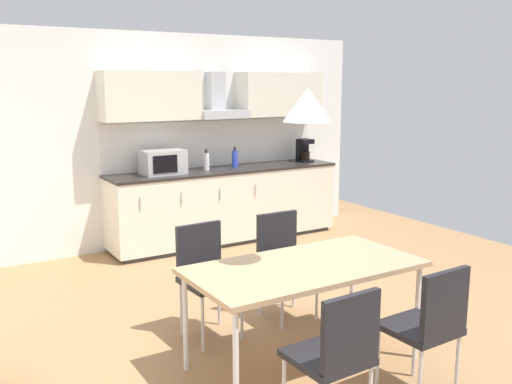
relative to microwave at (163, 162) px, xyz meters
name	(u,v)px	position (x,y,z in m)	size (l,w,h in m)	color
ground_plane	(276,341)	(-0.20, -2.67, -1.06)	(7.70, 8.94, 0.02)	#9E754C
wall_back	(134,142)	(-0.20, 0.36, 0.21)	(6.16, 0.10, 2.52)	white
kitchen_counter	(226,205)	(0.81, 0.00, -0.59)	(2.93, 0.64, 0.91)	#333333
backsplash_tile	(214,143)	(0.81, 0.30, 0.15)	(2.91, 0.02, 0.57)	silver
upper_wall_cabinets	(219,96)	(0.81, 0.14, 0.74)	(2.91, 0.40, 0.56)	silver
microwave	(163,162)	(0.00, 0.00, 0.00)	(0.48, 0.35, 0.28)	#ADADB2
coffee_maker	(304,150)	(2.02, 0.03, 0.01)	(0.18, 0.19, 0.30)	black
bottle_blue	(235,159)	(0.97, 0.05, -0.03)	(0.08, 0.08, 0.25)	blue
bottle_white	(206,161)	(0.56, 0.01, -0.03)	(0.07, 0.07, 0.25)	white
dining_table	(305,271)	(-0.25, -3.08, -0.37)	(1.60, 0.82, 0.72)	tan
chair_far_left	(205,269)	(-0.61, -2.29, -0.51)	(0.42, 0.42, 0.87)	black
chair_near_right	(430,320)	(0.12, -3.87, -0.51)	(0.41, 0.41, 0.87)	black
chair_far_right	(283,254)	(0.11, -2.29, -0.51)	(0.40, 0.40, 0.87)	black
chair_near_left	(338,349)	(-0.60, -3.87, -0.51)	(0.41, 0.41, 0.87)	black
pendant_lamp	(307,105)	(-0.25, -3.08, 0.75)	(0.32, 0.32, 0.22)	silver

